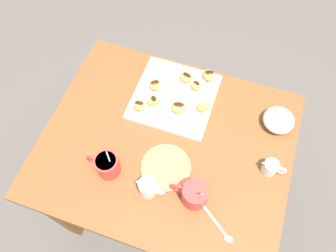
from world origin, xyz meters
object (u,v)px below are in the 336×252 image
object	(u,v)px
ice_cream_bowl	(279,119)
beignet_6	(155,85)
beignet_2	(154,101)
saucer_coral_left	(166,167)
dining_table	(167,158)
chocolate_sauce_pitcher	(271,167)
pastry_plate_square	(174,97)
beignet_0	(196,86)
coffee_mug_red_right	(107,165)
beignet_1	(140,106)
beignet_7	(187,77)
coffee_mug_red_left	(194,194)
beignet_3	(209,75)
beignet_5	(204,106)
cream_pitcher_white	(147,187)
beignet_4	(179,107)

from	to	relation	value
ice_cream_bowl	beignet_6	world-z (taller)	ice_cream_bowl
beignet_2	saucer_coral_left	bearing A→B (deg)	119.25
saucer_coral_left	beignet_6	distance (m)	0.34
dining_table	chocolate_sauce_pitcher	bearing A→B (deg)	-177.38
pastry_plate_square	beignet_0	distance (m)	0.10
coffee_mug_red_right	chocolate_sauce_pitcher	world-z (taller)	coffee_mug_red_right
beignet_1	beignet_7	world-z (taller)	beignet_1
coffee_mug_red_left	ice_cream_bowl	xyz separation A→B (m)	(-0.22, -0.37, -0.01)
beignet_2	beignet_6	world-z (taller)	beignet_6
coffee_mug_red_right	beignet_3	distance (m)	0.54
ice_cream_bowl	beignet_7	xyz separation A→B (m)	(0.38, -0.07, -0.01)
beignet_2	beignet_7	bearing A→B (deg)	-120.04
beignet_2	beignet_3	world-z (taller)	beignet_3
beignet_5	saucer_coral_left	bearing A→B (deg)	77.63
coffee_mug_red_right	saucer_coral_left	xyz separation A→B (m)	(-0.19, -0.07, -0.04)
beignet_5	beignet_6	bearing A→B (deg)	-9.47
dining_table	coffee_mug_red_left	size ratio (longest dim) A/B	6.85
cream_pitcher_white	saucer_coral_left	xyz separation A→B (m)	(-0.03, -0.10, -0.03)
beignet_1	beignet_7	distance (m)	0.23
coffee_mug_red_left	beignet_4	xyz separation A→B (m)	(0.15, -0.31, -0.01)
beignet_5	coffee_mug_red_right	bearing A→B (deg)	53.93
dining_table	coffee_mug_red_right	bearing A→B (deg)	45.98
beignet_0	beignet_5	distance (m)	0.10
coffee_mug_red_left	cream_pitcher_white	distance (m)	0.16
cream_pitcher_white	beignet_2	distance (m)	0.34
coffee_mug_red_right	beignet_3	bearing A→B (deg)	-115.07
chocolate_sauce_pitcher	beignet_6	distance (m)	0.53
beignet_1	beignet_6	xyz separation A→B (m)	(-0.02, -0.11, -0.00)
ice_cream_bowl	beignet_3	world-z (taller)	ice_cream_bowl
dining_table	beignet_2	xyz separation A→B (m)	(0.10, -0.14, 0.17)
dining_table	ice_cream_bowl	world-z (taller)	ice_cream_bowl
pastry_plate_square	beignet_4	size ratio (longest dim) A/B	5.57
coffee_mug_red_left	chocolate_sauce_pitcher	size ratio (longest dim) A/B	1.44
ice_cream_bowl	beignet_3	bearing A→B (deg)	-20.28
beignet_1	beignet_5	world-z (taller)	beignet_5
coffee_mug_red_left	beignet_2	bearing A→B (deg)	-50.05
pastry_plate_square	saucer_coral_left	bearing A→B (deg)	102.78
beignet_0	beignet_3	size ratio (longest dim) A/B	0.75
saucer_coral_left	beignet_6	xyz separation A→B (m)	(0.15, -0.30, 0.03)
saucer_coral_left	chocolate_sauce_pitcher	bearing A→B (deg)	-162.43
dining_table	beignet_2	bearing A→B (deg)	-54.25
coffee_mug_red_right	ice_cream_bowl	world-z (taller)	coffee_mug_red_right
pastry_plate_square	beignet_2	size ratio (longest dim) A/B	5.85
beignet_0	beignet_2	xyz separation A→B (m)	(0.13, 0.12, -0.00)
beignet_3	coffee_mug_red_right	bearing A→B (deg)	64.93
beignet_4	pastry_plate_square	bearing A→B (deg)	-54.80
pastry_plate_square	beignet_7	xyz separation A→B (m)	(-0.02, -0.09, 0.02)
ice_cream_bowl	beignet_0	distance (m)	0.34
ice_cream_bowl	saucer_coral_left	bearing A→B (deg)	41.83
beignet_2	beignet_7	size ratio (longest dim) A/B	1.01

